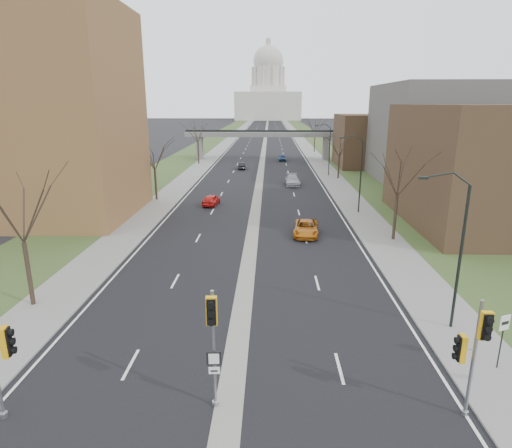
{
  "coord_description": "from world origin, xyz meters",
  "views": [
    {
      "loc": [
        1.6,
        -15.73,
        12.13
      ],
      "look_at": [
        0.71,
        12.33,
        4.17
      ],
      "focal_mm": 30.0,
      "sensor_mm": 36.0,
      "label": 1
    }
  ],
  "objects_px": {
    "signal_pole_right": "(473,345)",
    "car_left_near": "(211,200)",
    "car_right_mid": "(292,180)",
    "signal_pole_median": "(213,331)",
    "car_right_far": "(282,158)",
    "car_left_far": "(242,166)",
    "car_right_near": "(306,228)",
    "speed_limit_sign": "(503,332)"
  },
  "relations": [
    {
      "from": "signal_pole_right",
      "to": "car_right_near",
      "type": "xyz_separation_m",
      "value": [
        -4.24,
        24.52,
        -2.63
      ]
    },
    {
      "from": "speed_limit_sign",
      "to": "car_right_far",
      "type": "bearing_deg",
      "value": 73.14
    },
    {
      "from": "signal_pole_right",
      "to": "car_left_near",
      "type": "height_order",
      "value": "signal_pole_right"
    },
    {
      "from": "signal_pole_right",
      "to": "car_right_mid",
      "type": "height_order",
      "value": "signal_pole_right"
    },
    {
      "from": "speed_limit_sign",
      "to": "car_right_near",
      "type": "xyz_separation_m",
      "value": [
        -7.27,
        21.2,
        -1.31
      ]
    },
    {
      "from": "signal_pole_right",
      "to": "speed_limit_sign",
      "type": "bearing_deg",
      "value": 48.94
    },
    {
      "from": "speed_limit_sign",
      "to": "car_left_near",
      "type": "xyz_separation_m",
      "value": [
        -17.96,
        33.3,
        -1.33
      ]
    },
    {
      "from": "car_left_far",
      "to": "car_right_near",
      "type": "xyz_separation_m",
      "value": [
        8.83,
        -42.13,
        0.05
      ]
    },
    {
      "from": "signal_pole_median",
      "to": "car_right_near",
      "type": "relative_size",
      "value": 1.05
    },
    {
      "from": "signal_pole_right",
      "to": "signal_pole_median",
      "type": "bearing_deg",
      "value": -179.47
    },
    {
      "from": "signal_pole_right",
      "to": "car_right_mid",
      "type": "bearing_deg",
      "value": 96.16
    },
    {
      "from": "car_left_near",
      "to": "car_right_mid",
      "type": "xyz_separation_m",
      "value": [
        10.66,
        13.74,
        0.09
      ]
    },
    {
      "from": "speed_limit_sign",
      "to": "car_left_far",
      "type": "bearing_deg",
      "value": 81.33
    },
    {
      "from": "speed_limit_sign",
      "to": "car_left_far",
      "type": "xyz_separation_m",
      "value": [
        -16.1,
        63.33,
        -1.36
      ]
    },
    {
      "from": "signal_pole_median",
      "to": "car_right_near",
      "type": "distance_m",
      "value": 25.21
    },
    {
      "from": "car_left_far",
      "to": "signal_pole_right",
      "type": "bearing_deg",
      "value": 96.93
    },
    {
      "from": "car_left_near",
      "to": "car_right_far",
      "type": "distance_m",
      "value": 43.66
    },
    {
      "from": "car_left_near",
      "to": "car_left_far",
      "type": "relative_size",
      "value": 1.02
    },
    {
      "from": "car_right_near",
      "to": "car_right_mid",
      "type": "relative_size",
      "value": 0.94
    },
    {
      "from": "speed_limit_sign",
      "to": "car_right_mid",
      "type": "bearing_deg",
      "value": 75.89
    },
    {
      "from": "car_right_mid",
      "to": "signal_pole_median",
      "type": "bearing_deg",
      "value": -97.3
    },
    {
      "from": "car_right_mid",
      "to": "car_right_far",
      "type": "bearing_deg",
      "value": 90.66
    },
    {
      "from": "car_left_far",
      "to": "signal_pole_median",
      "type": "bearing_deg",
      "value": 88.55
    },
    {
      "from": "signal_pole_right",
      "to": "speed_limit_sign",
      "type": "relative_size",
      "value": 1.86
    },
    {
      "from": "car_right_mid",
      "to": "car_right_far",
      "type": "xyz_separation_m",
      "value": [
        -0.77,
        28.79,
        -0.11
      ]
    },
    {
      "from": "speed_limit_sign",
      "to": "car_right_near",
      "type": "distance_m",
      "value": 22.45
    },
    {
      "from": "signal_pole_median",
      "to": "signal_pole_right",
      "type": "distance_m",
      "value": 9.93
    },
    {
      "from": "signal_pole_right",
      "to": "car_right_mid",
      "type": "relative_size",
      "value": 0.96
    },
    {
      "from": "car_left_near",
      "to": "car_right_near",
      "type": "distance_m",
      "value": 16.14
    },
    {
      "from": "car_left_near",
      "to": "car_left_far",
      "type": "xyz_separation_m",
      "value": [
        1.86,
        30.03,
        -0.04
      ]
    },
    {
      "from": "signal_pole_right",
      "to": "car_left_near",
      "type": "relative_size",
      "value": 1.29
    },
    {
      "from": "car_right_mid",
      "to": "car_right_far",
      "type": "height_order",
      "value": "car_right_mid"
    },
    {
      "from": "signal_pole_right",
      "to": "car_right_mid",
      "type": "xyz_separation_m",
      "value": [
        -4.27,
        50.36,
        -2.56
      ]
    },
    {
      "from": "speed_limit_sign",
      "to": "signal_pole_right",
      "type": "bearing_deg",
      "value": -155.31
    },
    {
      "from": "signal_pole_median",
      "to": "speed_limit_sign",
      "type": "relative_size",
      "value": 1.91
    },
    {
      "from": "car_left_far",
      "to": "car_right_mid",
      "type": "height_order",
      "value": "car_right_mid"
    },
    {
      "from": "car_right_near",
      "to": "speed_limit_sign",
      "type": "bearing_deg",
      "value": -65.19
    },
    {
      "from": "speed_limit_sign",
      "to": "car_left_near",
      "type": "height_order",
      "value": "speed_limit_sign"
    },
    {
      "from": "signal_pole_right",
      "to": "car_right_near",
      "type": "relative_size",
      "value": 1.02
    },
    {
      "from": "speed_limit_sign",
      "to": "car_left_near",
      "type": "distance_m",
      "value": 37.86
    },
    {
      "from": "car_left_far",
      "to": "car_right_far",
      "type": "relative_size",
      "value": 1.0
    },
    {
      "from": "signal_pole_right",
      "to": "car_left_far",
      "type": "height_order",
      "value": "signal_pole_right"
    }
  ]
}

